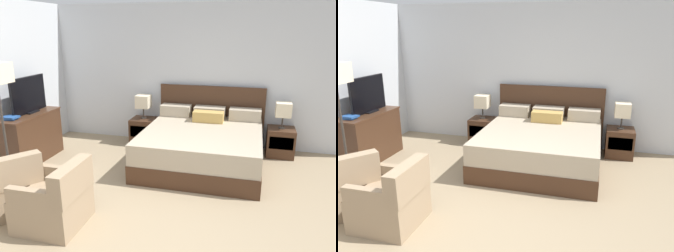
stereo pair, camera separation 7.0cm
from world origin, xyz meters
The scene contains 13 objects.
ground_plane centered at (0.00, 0.00, 0.00)m, with size 9.84×9.84×0.00m, color #998466.
wall_back centered at (0.00, 3.31, 1.30)m, with size 6.68×0.06×2.61m, color silver.
bed centered at (0.34, 2.30, 0.33)m, with size 1.94×2.01×1.14m.
nightstand_left centered at (-0.91, 2.99, 0.25)m, with size 0.46×0.45×0.50m.
nightstand_right centered at (1.60, 2.99, 0.25)m, with size 0.46×0.45×0.50m.
table_lamp_left centered at (-0.91, 3.00, 0.82)m, with size 0.25×0.25×0.45m.
table_lamp_right centered at (1.60, 3.00, 0.82)m, with size 0.25×0.25×0.45m.
dresser centered at (-2.47, 1.69, 0.42)m, with size 0.49×1.17×0.81m.
tv centered at (-2.47, 1.78, 1.10)m, with size 0.18×0.82×0.60m.
book_red_cover centered at (-2.48, 1.32, 0.82)m, with size 0.19×0.15×0.03m, color #234C8E.
book_blue_cover centered at (-2.47, 1.32, 0.85)m, with size 0.23×0.17×0.03m, color #234C8E.
armchair_by_window centered at (-1.69, 0.24, 0.28)m, with size 0.96×0.96×0.76m.
armchair_companion centered at (-0.96, 0.10, 0.28)m, with size 0.70×0.69×0.76m.
Camera 2 is at (1.16, -2.70, 2.15)m, focal length 35.00 mm.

